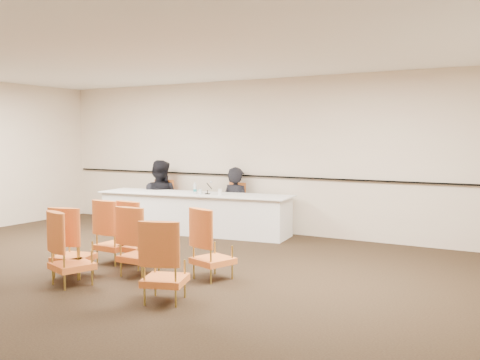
{
  "coord_description": "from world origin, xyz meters",
  "views": [
    {
      "loc": [
        4.81,
        -5.34,
        1.87
      ],
      "look_at": [
        0.25,
        2.6,
        1.13
      ],
      "focal_mm": 40.0,
      "sensor_mm": 36.0,
      "label": 1
    }
  ],
  "objects_px": {
    "aud_chair_front_mid": "(138,232)",
    "aud_chair_back_mid": "(72,248)",
    "microphone": "(208,188)",
    "drinking_glass": "(200,191)",
    "aud_chair_back_right": "(165,260)",
    "panelist_main_chair": "(236,207)",
    "panelist_second": "(160,203)",
    "water_bottle": "(195,188)",
    "panelist_second_chair": "(160,203)",
    "aud_chair_back_left": "(73,241)",
    "aud_chair_front_right": "(213,243)",
    "coffee_cup": "(220,192)",
    "panelist_main": "(236,211)",
    "panel_table": "(194,213)",
    "aud_chair_front_left": "(115,231)",
    "aud_chair_extra": "(140,241)"
  },
  "relations": [
    {
      "from": "aud_chair_front_mid",
      "to": "aud_chair_back_mid",
      "type": "bearing_deg",
      "value": -84.25
    },
    {
      "from": "microphone",
      "to": "aud_chair_front_mid",
      "type": "xyz_separation_m",
      "value": [
        0.45,
        -2.53,
        -0.43
      ]
    },
    {
      "from": "drinking_glass",
      "to": "aud_chair_back_right",
      "type": "height_order",
      "value": "aud_chair_back_right"
    },
    {
      "from": "drinking_glass",
      "to": "panelist_main_chair",
      "type": "bearing_deg",
      "value": 62.0
    },
    {
      "from": "panelist_second",
      "to": "water_bottle",
      "type": "distance_m",
      "value": 1.37
    },
    {
      "from": "aud_chair_back_right",
      "to": "panelist_second_chair",
      "type": "bearing_deg",
      "value": 109.5
    },
    {
      "from": "panelist_main_chair",
      "to": "water_bottle",
      "type": "bearing_deg",
      "value": -135.39
    },
    {
      "from": "drinking_glass",
      "to": "aud_chair_back_left",
      "type": "relative_size",
      "value": 0.11
    },
    {
      "from": "aud_chair_back_left",
      "to": "aud_chair_back_mid",
      "type": "height_order",
      "value": "same"
    },
    {
      "from": "aud_chair_front_right",
      "to": "coffee_cup",
      "type": "bearing_deg",
      "value": 138.4
    },
    {
      "from": "aud_chair_back_mid",
      "to": "aud_chair_front_mid",
      "type": "bearing_deg",
      "value": 108.66
    },
    {
      "from": "aud_chair_front_right",
      "to": "aud_chair_back_left",
      "type": "bearing_deg",
      "value": -136.61
    },
    {
      "from": "aud_chair_back_right",
      "to": "aud_chair_back_mid",
      "type": "bearing_deg",
      "value": 162.05
    },
    {
      "from": "aud_chair_front_mid",
      "to": "aud_chair_front_right",
      "type": "height_order",
      "value": "same"
    },
    {
      "from": "panelist_second_chair",
      "to": "microphone",
      "type": "relative_size",
      "value": 3.75
    },
    {
      "from": "panelist_second_chair",
      "to": "panelist_main",
      "type": "bearing_deg",
      "value": 0.0
    },
    {
      "from": "panel_table",
      "to": "panelist_main_chair",
      "type": "bearing_deg",
      "value": 41.39
    },
    {
      "from": "water_bottle",
      "to": "aud_chair_back_left",
      "type": "xyz_separation_m",
      "value": [
        0.42,
        -3.47,
        -0.41
      ]
    },
    {
      "from": "microphone",
      "to": "drinking_glass",
      "type": "bearing_deg",
      "value": -163.72
    },
    {
      "from": "aud_chair_front_mid",
      "to": "aud_chair_front_right",
      "type": "xyz_separation_m",
      "value": [
        1.39,
        -0.15,
        0.0
      ]
    },
    {
      "from": "panelist_second_chair",
      "to": "aud_chair_front_left",
      "type": "xyz_separation_m",
      "value": [
        1.58,
        -3.06,
        0.0
      ]
    },
    {
      "from": "microphone",
      "to": "aud_chair_extra",
      "type": "height_order",
      "value": "microphone"
    },
    {
      "from": "panel_table",
      "to": "aud_chair_front_left",
      "type": "xyz_separation_m",
      "value": [
        0.39,
        -2.64,
        0.09
      ]
    },
    {
      "from": "panelist_second",
      "to": "aud_chair_front_left",
      "type": "xyz_separation_m",
      "value": [
        1.58,
        -3.06,
        0.01
      ]
    },
    {
      "from": "panelist_main_chair",
      "to": "drinking_glass",
      "type": "bearing_deg",
      "value": -125.55
    },
    {
      "from": "panelist_second",
      "to": "aud_chair_back_right",
      "type": "height_order",
      "value": "panelist_second"
    },
    {
      "from": "panelist_main",
      "to": "aud_chair_front_right",
      "type": "distance_m",
      "value": 3.71
    },
    {
      "from": "panelist_main",
      "to": "drinking_glass",
      "type": "bearing_deg",
      "value": 69.14
    },
    {
      "from": "aud_chair_front_left",
      "to": "aud_chair_extra",
      "type": "relative_size",
      "value": 1.0
    },
    {
      "from": "aud_chair_back_right",
      "to": "aud_chair_extra",
      "type": "height_order",
      "value": "same"
    },
    {
      "from": "panelist_main",
      "to": "panelist_second",
      "type": "relative_size",
      "value": 0.97
    },
    {
      "from": "water_bottle",
      "to": "aud_chair_back_right",
      "type": "xyz_separation_m",
      "value": [
        2.18,
        -3.75,
        -0.41
      ]
    },
    {
      "from": "aud_chair_front_left",
      "to": "aud_chair_front_mid",
      "type": "relative_size",
      "value": 1.0
    },
    {
      "from": "water_bottle",
      "to": "drinking_glass",
      "type": "xyz_separation_m",
      "value": [
        0.15,
        -0.03,
        -0.06
      ]
    },
    {
      "from": "aud_chair_front_mid",
      "to": "aud_chair_back_mid",
      "type": "height_order",
      "value": "same"
    },
    {
      "from": "aud_chair_front_right",
      "to": "aud_chair_extra",
      "type": "height_order",
      "value": "same"
    },
    {
      "from": "microphone",
      "to": "drinking_glass",
      "type": "xyz_separation_m",
      "value": [
        -0.14,
        -0.04,
        -0.08
      ]
    },
    {
      "from": "panelist_main",
      "to": "aud_chair_back_right",
      "type": "xyz_separation_m",
      "value": [
        1.65,
        -4.43,
        0.09
      ]
    },
    {
      "from": "water_bottle",
      "to": "aud_chair_front_right",
      "type": "relative_size",
      "value": 0.23
    },
    {
      "from": "aud_chair_front_right",
      "to": "panelist_main_chair",
      "type": "bearing_deg",
      "value": 133.7
    },
    {
      "from": "aud_chair_extra",
      "to": "coffee_cup",
      "type": "bearing_deg",
      "value": 99.98
    },
    {
      "from": "microphone",
      "to": "coffee_cup",
      "type": "height_order",
      "value": "microphone"
    },
    {
      "from": "panel_table",
      "to": "aud_chair_extra",
      "type": "distance_m",
      "value": 3.26
    },
    {
      "from": "panelist_main",
      "to": "aud_chair_back_right",
      "type": "distance_m",
      "value": 4.73
    },
    {
      "from": "panel_table",
      "to": "coffee_cup",
      "type": "height_order",
      "value": "coffee_cup"
    },
    {
      "from": "panel_table",
      "to": "panelist_main",
      "type": "relative_size",
      "value": 2.19
    },
    {
      "from": "panelist_second_chair",
      "to": "aud_chair_back_mid",
      "type": "height_order",
      "value": "same"
    },
    {
      "from": "water_bottle",
      "to": "aud_chair_front_right",
      "type": "distance_m",
      "value": 3.44
    },
    {
      "from": "water_bottle",
      "to": "aud_chair_back_left",
      "type": "bearing_deg",
      "value": -83.15
    },
    {
      "from": "panelist_main",
      "to": "aud_chair_front_mid",
      "type": "bearing_deg",
      "value": 100.81
    }
  ]
}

